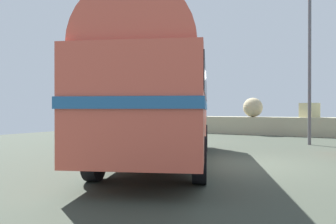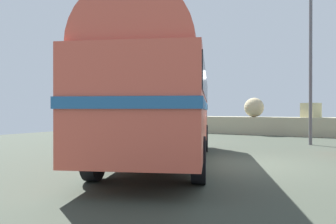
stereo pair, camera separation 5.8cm
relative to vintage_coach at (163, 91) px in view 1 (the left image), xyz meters
The scene contains 4 objects.
ground 3.00m from the vintage_coach, 21.20° to the left, with size 32.00×26.00×0.02m.
breakwater 12.76m from the vintage_coach, 82.94° to the left, with size 31.36×2.09×2.47m.
vintage_coach is the anchor object (origin of this frame).
lamp_post 8.16m from the vintage_coach, 66.84° to the left, with size 0.82×0.52×6.90m.
Camera 1 is at (2.67, -8.85, 1.50)m, focal length 35.07 mm.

